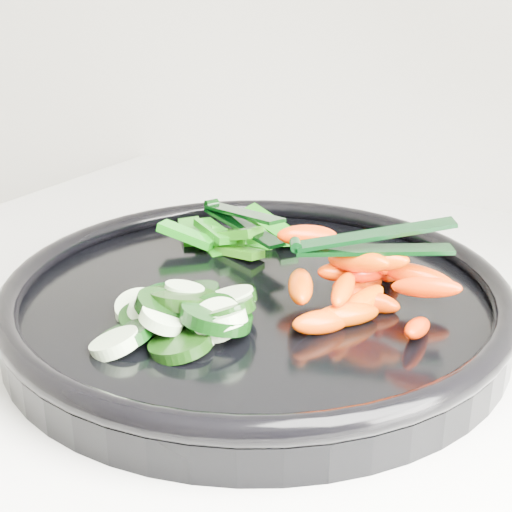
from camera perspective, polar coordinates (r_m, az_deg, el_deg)
The scene contains 6 objects.
veggie_tray at distance 0.53m, azimuth 0.00°, elevation -3.44°, with size 0.44×0.44×0.04m.
cucumber_pile at distance 0.49m, azimuth -6.13°, elevation -4.53°, with size 0.11×0.13×0.04m.
carrot_pile at distance 0.51m, azimuth 8.35°, elevation -2.04°, with size 0.15×0.16×0.05m.
pepper_pile at distance 0.62m, azimuth -1.97°, elevation 1.58°, with size 0.13×0.10×0.04m.
tong_carrot at distance 0.50m, azimuth 9.07°, elevation 1.08°, with size 0.10×0.07×0.02m.
tong_pepper at distance 0.61m, azimuth -1.27°, elevation 3.03°, with size 0.11×0.07×0.02m.
Camera 1 is at (-0.37, 1.22, 1.18)m, focal length 50.00 mm.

